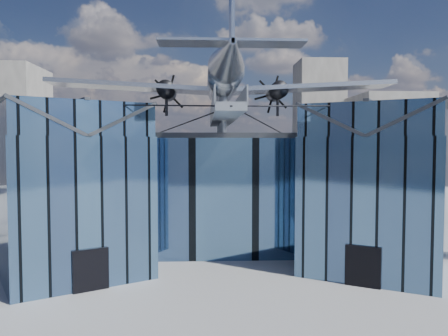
{
  "coord_description": "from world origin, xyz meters",
  "views": [
    {
      "loc": [
        -1.48,
        -31.19,
        8.94
      ],
      "look_at": [
        0.0,
        2.0,
        7.2
      ],
      "focal_mm": 35.0,
      "sensor_mm": 36.0,
      "label": 1
    }
  ],
  "objects": [
    {
      "name": "museum",
      "position": [
        0.0,
        5.82,
        5.54
      ],
      "size": [
        32.88,
        24.5,
        17.6
      ],
      "color": "#466890",
      "rests_on": "ground"
    },
    {
      "name": "ground_plane",
      "position": [
        0.0,
        0.0,
        0.0
      ],
      "size": [
        120.0,
        120.0,
        0.0
      ],
      "primitive_type": "plane",
      "color": "gray"
    },
    {
      "name": "bg_towers",
      "position": [
        1.45,
        50.49,
        10.01
      ],
      "size": [
        77.0,
        24.5,
        26.0
      ],
      "color": "gray",
      "rests_on": "ground"
    }
  ]
}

